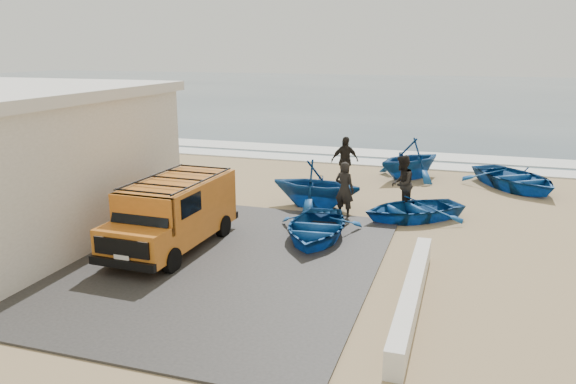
# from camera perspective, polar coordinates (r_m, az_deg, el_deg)

# --- Properties ---
(ground) EXTENTS (160.00, 160.00, 0.00)m
(ground) POSITION_cam_1_polar(r_m,az_deg,el_deg) (16.41, -4.10, -4.71)
(ground) COLOR tan
(slab) EXTENTS (12.00, 10.00, 0.05)m
(slab) POSITION_cam_1_polar(r_m,az_deg,el_deg) (15.60, -13.76, -6.06)
(slab) COLOR #373532
(slab) RESTS_ON ground
(ocean) EXTENTS (180.00, 88.00, 0.01)m
(ocean) POSITION_cam_1_polar(r_m,az_deg,el_deg) (70.79, 13.36, 9.77)
(ocean) COLOR #385166
(ocean) RESTS_ON ground
(surf_line) EXTENTS (180.00, 1.60, 0.06)m
(surf_line) POSITION_cam_1_polar(r_m,az_deg,el_deg) (27.52, 5.29, 3.21)
(surf_line) COLOR white
(surf_line) RESTS_ON ground
(surf_wash) EXTENTS (180.00, 2.20, 0.04)m
(surf_wash) POSITION_cam_1_polar(r_m,az_deg,el_deg) (29.92, 6.36, 4.08)
(surf_wash) COLOR white
(surf_wash) RESTS_ON ground
(parapet) EXTENTS (0.35, 6.00, 0.55)m
(parapet) POSITION_cam_1_polar(r_m,az_deg,el_deg) (12.47, 12.50, -10.08)
(parapet) COLOR silver
(parapet) RESTS_ON ground
(van) EXTENTS (1.95, 4.62, 1.96)m
(van) POSITION_cam_1_polar(r_m,az_deg,el_deg) (15.59, -11.50, -1.95)
(van) COLOR orange
(van) RESTS_ON ground
(boat_near_left) EXTENTS (2.82, 3.72, 0.72)m
(boat_near_left) POSITION_cam_1_polar(r_m,az_deg,el_deg) (16.20, 2.80, -3.60)
(boat_near_left) COLOR #134D96
(boat_near_left) RESTS_ON ground
(boat_near_right) EXTENTS (4.13, 3.94, 0.70)m
(boat_near_right) POSITION_cam_1_polar(r_m,az_deg,el_deg) (18.46, 12.47, -1.70)
(boat_near_right) COLOR #134D96
(boat_near_right) RESTS_ON ground
(boat_mid_left) EXTENTS (3.35, 2.96, 1.65)m
(boat_mid_left) POSITION_cam_1_polar(r_m,az_deg,el_deg) (19.33, 2.84, 0.83)
(boat_mid_left) COLOR #134D96
(boat_mid_left) RESTS_ON ground
(boat_far_left) EXTENTS (4.21, 4.30, 1.72)m
(boat_far_left) POSITION_cam_1_polar(r_m,az_deg,el_deg) (24.10, 12.29, 3.34)
(boat_far_left) COLOR #134D96
(boat_far_left) RESTS_ON ground
(boat_far_right) EXTENTS (4.81, 5.11, 0.86)m
(boat_far_right) POSITION_cam_1_polar(r_m,az_deg,el_deg) (23.63, 22.08, 1.31)
(boat_far_right) COLOR #134D96
(boat_far_right) RESTS_ON ground
(fisherman_front) EXTENTS (0.77, 0.62, 1.85)m
(fisherman_front) POSITION_cam_1_polar(r_m,az_deg,el_deg) (18.21, 5.76, 0.24)
(fisherman_front) COLOR black
(fisherman_front) RESTS_ON ground
(fisherman_middle) EXTENTS (0.80, 0.99, 1.93)m
(fisherman_middle) POSITION_cam_1_polar(r_m,az_deg,el_deg) (19.12, 11.48, 0.82)
(fisherman_middle) COLOR black
(fisherman_middle) RESTS_ON ground
(fisherman_back) EXTENTS (1.22, 1.03, 1.96)m
(fisherman_back) POSITION_cam_1_polar(r_m,az_deg,el_deg) (22.58, 5.78, 3.17)
(fisherman_back) COLOR black
(fisherman_back) RESTS_ON ground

